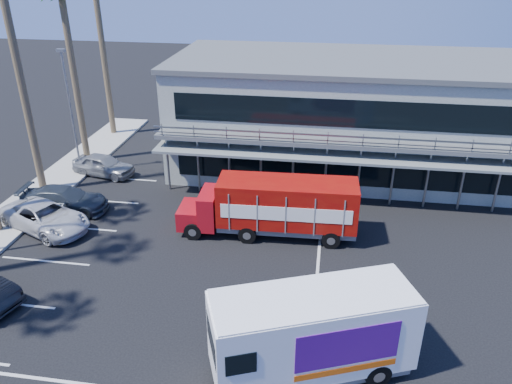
# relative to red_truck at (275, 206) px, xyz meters

# --- Properties ---
(ground) EXTENTS (120.00, 120.00, 0.00)m
(ground) POSITION_rel_red_truck_xyz_m (0.41, -4.98, -1.69)
(ground) COLOR black
(ground) RESTS_ON ground
(building) EXTENTS (22.40, 12.00, 7.30)m
(building) POSITION_rel_red_truck_xyz_m (3.41, 9.96, 1.97)
(building) COLOR gray
(building) RESTS_ON ground
(curb_strip) EXTENTS (3.00, 32.00, 0.16)m
(curb_strip) POSITION_rel_red_truck_xyz_m (-14.59, 1.02, -1.61)
(curb_strip) COLOR #A5A399
(curb_strip) RESTS_ON ground
(palm_e) EXTENTS (2.80, 2.80, 12.25)m
(palm_e) POSITION_rel_red_truck_xyz_m (-14.29, 8.02, 8.88)
(palm_e) COLOR brown
(palm_e) RESTS_ON ground
(light_pole_far) EXTENTS (0.50, 0.25, 8.09)m
(light_pole_far) POSITION_rel_red_truck_xyz_m (-13.79, 6.02, 2.81)
(light_pole_far) COLOR gray
(light_pole_far) RESTS_ON ground
(red_truck) EXTENTS (9.22, 2.54, 3.08)m
(red_truck) POSITION_rel_red_truck_xyz_m (0.00, 0.00, 0.00)
(red_truck) COLOR #A00C15
(red_truck) RESTS_ON ground
(white_van) EXTENTS (7.27, 4.75, 3.37)m
(white_van) POSITION_rel_red_truck_xyz_m (2.40, -9.23, 0.10)
(white_van) COLOR white
(white_van) RESTS_ON ground
(parked_car_c) EXTENTS (5.73, 4.28, 1.45)m
(parked_car_c) POSITION_rel_red_truck_xyz_m (-12.09, -1.30, -0.96)
(parked_car_c) COLOR silver
(parked_car_c) RESTS_ON ground
(parked_car_d) EXTENTS (4.99, 2.19, 1.43)m
(parked_car_d) POSITION_rel_red_truck_xyz_m (-12.09, 0.75, -0.97)
(parked_car_d) COLOR #2C333A
(parked_car_d) RESTS_ON ground
(parked_car_e) EXTENTS (4.39, 2.47, 1.41)m
(parked_car_e) POSITION_rel_red_truck_xyz_m (-12.04, 5.82, -0.98)
(parked_car_e) COLOR gray
(parked_car_e) RESTS_ON ground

